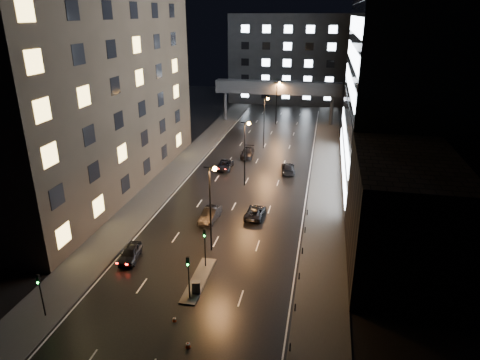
{
  "coord_description": "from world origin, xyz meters",
  "views": [
    {
      "loc": [
        11.59,
        -32.88,
        25.2
      ],
      "look_at": [
        0.87,
        20.07,
        4.0
      ],
      "focal_mm": 32.0,
      "sensor_mm": 36.0,
      "label": 1
    }
  ],
  "objects": [
    {
      "name": "car_away_c",
      "position": [
        -4.74,
        34.63,
        0.71
      ],
      "size": [
        2.53,
        5.17,
        1.41
      ],
      "primitive_type": "imported",
      "rotation": [
        0.0,
        0.0,
        0.04
      ],
      "color": "black",
      "rests_on": "ground"
    },
    {
      "name": "utility_cabinet",
      "position": [
        0.7,
        -0.17,
        0.76
      ],
      "size": [
        0.86,
        0.67,
        1.22
      ],
      "primitive_type": "cube",
      "rotation": [
        0.0,
        0.0,
        0.22
      ],
      "color": "#444547",
      "rests_on": "median_island"
    },
    {
      "name": "sidewalk_left",
      "position": [
        -12.5,
        35.0,
        0.07
      ],
      "size": [
        5.0,
        110.0,
        0.15
      ],
      "primitive_type": "cube",
      "color": "#383533",
      "rests_on": "ground"
    },
    {
      "name": "cone_a",
      "position": [
        2.09,
        -7.07,
        0.28
      ],
      "size": [
        0.49,
        0.49,
        0.56
      ],
      "primitive_type": "cone",
      "rotation": [
        0.0,
        0.0,
        -0.22
      ],
      "color": "#F13D0C",
      "rests_on": "ground"
    },
    {
      "name": "cone_b",
      "position": [
        -0.05,
        -4.31,
        0.23
      ],
      "size": [
        0.42,
        0.42,
        0.46
      ],
      "primitive_type": "cone",
      "rotation": [
        0.0,
        0.0,
        0.28
      ],
      "color": "#E23E0B",
      "rests_on": "ground"
    },
    {
      "name": "building_left",
      "position": [
        -22.5,
        24.0,
        20.0
      ],
      "size": [
        15.0,
        48.0,
        40.0
      ],
      "primitive_type": "cube",
      "color": "#2D2319",
      "rests_on": "ground"
    },
    {
      "name": "streetlight_mid_b",
      "position": [
        0.16,
        48.0,
        6.5
      ],
      "size": [
        1.45,
        0.5,
        10.15
      ],
      "color": "black",
      "rests_on": "ground"
    },
    {
      "name": "building_right_low",
      "position": [
        20.0,
        9.0,
        6.0
      ],
      "size": [
        10.0,
        18.0,
        12.0
      ],
      "primitive_type": "cube",
      "color": "black",
      "rests_on": "ground"
    },
    {
      "name": "traffic_signal_corner",
      "position": [
        -11.5,
        -6.01,
        2.94
      ],
      "size": [
        0.28,
        0.34,
        4.4
      ],
      "color": "black",
      "rests_on": "ground"
    },
    {
      "name": "ground",
      "position": [
        0.0,
        40.0,
        0.0
      ],
      "size": [
        160.0,
        160.0,
        0.0
      ],
      "primitive_type": "plane",
      "color": "black",
      "rests_on": "ground"
    },
    {
      "name": "streetlight_near",
      "position": [
        0.16,
        8.0,
        6.5
      ],
      "size": [
        1.45,
        0.5,
        10.15
      ],
      "color": "black",
      "rests_on": "ground"
    },
    {
      "name": "traffic_signal_near",
      "position": [
        0.3,
        4.49,
        3.09
      ],
      "size": [
        0.28,
        0.34,
        4.4
      ],
      "color": "black",
      "rests_on": "median_island"
    },
    {
      "name": "car_away_a",
      "position": [
        -8.16,
        4.37,
        0.75
      ],
      "size": [
        2.38,
        4.62,
        1.51
      ],
      "primitive_type": "imported",
      "rotation": [
        0.0,
        0.0,
        0.14
      ],
      "color": "black",
      "rests_on": "ground"
    },
    {
      "name": "skybridge",
      "position": [
        0.0,
        70.0,
        8.34
      ],
      "size": [
        30.0,
        3.0,
        10.0
      ],
      "color": "#333335",
      "rests_on": "ground"
    },
    {
      "name": "car_toward_b",
      "position": [
        6.08,
        35.23,
        0.78
      ],
      "size": [
        2.83,
        5.61,
        1.56
      ],
      "primitive_type": "imported",
      "rotation": [
        0.0,
        0.0,
        3.26
      ],
      "color": "black",
      "rests_on": "ground"
    },
    {
      "name": "building_far",
      "position": [
        0.0,
        98.0,
        12.5
      ],
      "size": [
        34.0,
        14.0,
        25.0
      ],
      "primitive_type": "cube",
      "color": "#333335",
      "rests_on": "ground"
    },
    {
      "name": "car_away_b",
      "position": [
        -2.09,
        15.11,
        0.82
      ],
      "size": [
        2.12,
        5.12,
        1.65
      ],
      "primitive_type": "imported",
      "rotation": [
        0.0,
        0.0,
        -0.08
      ],
      "color": "black",
      "rests_on": "ground"
    },
    {
      "name": "building_right_glass",
      "position": [
        25.0,
        36.0,
        22.5
      ],
      "size": [
        20.0,
        36.0,
        45.0
      ],
      "primitive_type": "cube",
      "color": "black",
      "rests_on": "ground"
    },
    {
      "name": "bollard_row",
      "position": [
        10.2,
        6.5,
        0.45
      ],
      "size": [
        0.12,
        25.12,
        0.9
      ],
      "color": "black",
      "rests_on": "ground"
    },
    {
      "name": "car_away_d",
      "position": [
        -2.16,
        42.15,
        0.78
      ],
      "size": [
        2.45,
        5.5,
        1.57
      ],
      "primitive_type": "imported",
      "rotation": [
        0.0,
        0.0,
        0.05
      ],
      "color": "black",
      "rests_on": "ground"
    },
    {
      "name": "streetlight_far",
      "position": [
        0.16,
        68.0,
        6.5
      ],
      "size": [
        1.45,
        0.5,
        10.15
      ],
      "color": "black",
      "rests_on": "ground"
    },
    {
      "name": "median_island",
      "position": [
        0.3,
        2.0,
        0.07
      ],
      "size": [
        1.6,
        8.0,
        0.15
      ],
      "primitive_type": "cube",
      "color": "#383533",
      "rests_on": "ground"
    },
    {
      "name": "streetlight_mid_a",
      "position": [
        0.16,
        28.0,
        6.5
      ],
      "size": [
        1.45,
        0.5,
        10.15
      ],
      "color": "black",
      "rests_on": "ground"
    },
    {
      "name": "car_toward_a",
      "position": [
        3.47,
        17.42,
        0.68
      ],
      "size": [
        2.51,
        5.03,
        1.37
      ],
      "primitive_type": "imported",
      "rotation": [
        0.0,
        0.0,
        3.09
      ],
      "color": "black",
      "rests_on": "ground"
    },
    {
      "name": "sidewalk_right",
      "position": [
        12.5,
        35.0,
        0.07
      ],
      "size": [
        5.0,
        110.0,
        0.15
      ],
      "primitive_type": "cube",
      "color": "#383533",
      "rests_on": "ground"
    },
    {
      "name": "traffic_signal_far",
      "position": [
        0.3,
        -1.01,
        3.09
      ],
      "size": [
        0.28,
        0.34,
        4.4
      ],
      "color": "black",
      "rests_on": "median_island"
    }
  ]
}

